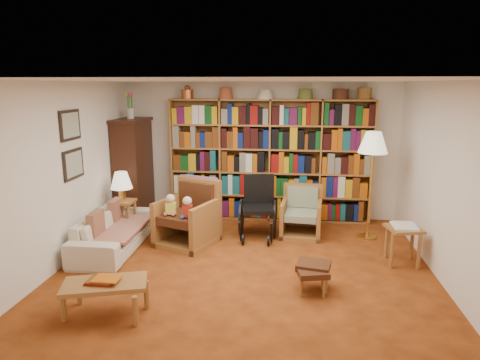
# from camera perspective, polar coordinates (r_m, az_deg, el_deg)

# --- Properties ---
(floor) EXTENTS (5.00, 5.00, 0.00)m
(floor) POSITION_cam_1_polar(r_m,az_deg,el_deg) (5.89, 0.63, -11.97)
(floor) COLOR #954417
(floor) RESTS_ON ground
(ceiling) EXTENTS (5.00, 5.00, 0.00)m
(ceiling) POSITION_cam_1_polar(r_m,az_deg,el_deg) (5.36, 0.70, 13.14)
(ceiling) COLOR white
(ceiling) RESTS_ON wall_back
(wall_back) EXTENTS (5.00, 0.00, 5.00)m
(wall_back) POSITION_cam_1_polar(r_m,az_deg,el_deg) (7.94, 2.63, 3.91)
(wall_back) COLOR white
(wall_back) RESTS_ON floor
(wall_front) EXTENTS (5.00, 0.00, 5.00)m
(wall_front) POSITION_cam_1_polar(r_m,az_deg,el_deg) (3.12, -4.40, -10.06)
(wall_front) COLOR white
(wall_front) RESTS_ON floor
(wall_left) EXTENTS (0.00, 5.00, 5.00)m
(wall_left) POSITION_cam_1_polar(r_m,az_deg,el_deg) (6.27, -22.70, 0.58)
(wall_left) COLOR white
(wall_left) RESTS_ON floor
(wall_right) EXTENTS (0.00, 5.00, 5.00)m
(wall_right) POSITION_cam_1_polar(r_m,az_deg,el_deg) (5.79, 26.10, -0.67)
(wall_right) COLOR white
(wall_right) RESTS_ON floor
(bookshelf) EXTENTS (3.60, 0.30, 2.42)m
(bookshelf) POSITION_cam_1_polar(r_m,az_deg,el_deg) (7.77, 4.00, 3.11)
(bookshelf) COLOR #A17432
(bookshelf) RESTS_ON floor
(curio_cabinet) EXTENTS (0.50, 0.95, 2.40)m
(curio_cabinet) POSITION_cam_1_polar(r_m,az_deg,el_deg) (7.99, -14.01, 1.45)
(curio_cabinet) COLOR #351B0E
(curio_cabinet) RESTS_ON floor
(framed_pictures) EXTENTS (0.03, 0.52, 0.97)m
(framed_pictures) POSITION_cam_1_polar(r_m,az_deg,el_deg) (6.45, -21.52, 4.39)
(framed_pictures) COLOR black
(framed_pictures) RESTS_ON wall_left
(sofa) EXTENTS (1.89, 0.77, 0.55)m
(sofa) POSITION_cam_1_polar(r_m,az_deg,el_deg) (6.82, -16.30, -6.51)
(sofa) COLOR beige
(sofa) RESTS_ON floor
(sofa_throw) EXTENTS (0.72, 1.30, 0.04)m
(sofa_throw) POSITION_cam_1_polar(r_m,az_deg,el_deg) (6.79, -15.92, -6.34)
(sofa_throw) COLOR beige
(sofa_throw) RESTS_ON sofa
(cushion_left) EXTENTS (0.13, 0.37, 0.36)m
(cushion_left) POSITION_cam_1_polar(r_m,az_deg,el_deg) (7.12, -16.26, -4.21)
(cushion_left) COLOR maroon
(cushion_left) RESTS_ON sofa
(cushion_right) EXTENTS (0.12, 0.37, 0.37)m
(cushion_right) POSITION_cam_1_polar(r_m,az_deg,el_deg) (6.52, -18.65, -5.95)
(cushion_right) COLOR maroon
(cushion_right) RESTS_ON sofa
(side_table_lamp) EXTENTS (0.37, 0.37, 0.59)m
(side_table_lamp) POSITION_cam_1_polar(r_m,az_deg,el_deg) (7.33, -15.32, -3.92)
(side_table_lamp) COLOR #A17432
(side_table_lamp) RESTS_ON floor
(table_lamp) EXTENTS (0.35, 0.35, 0.48)m
(table_lamp) POSITION_cam_1_polar(r_m,az_deg,el_deg) (7.21, -15.54, -0.17)
(table_lamp) COLOR gold
(table_lamp) RESTS_ON side_table_lamp
(armchair_leather) EXTENTS (1.08, 1.07, 1.01)m
(armchair_leather) POSITION_cam_1_polar(r_m,az_deg,el_deg) (6.82, -6.87, -4.90)
(armchair_leather) COLOR #A17432
(armchair_leather) RESTS_ON floor
(armchair_sage) EXTENTS (0.71, 0.73, 0.82)m
(armchair_sage) POSITION_cam_1_polar(r_m,az_deg,el_deg) (7.22, 8.14, -4.76)
(armchair_sage) COLOR #A17432
(armchair_sage) RESTS_ON floor
(wheelchair) EXTENTS (0.58, 0.81, 1.02)m
(wheelchair) POSITION_cam_1_polar(r_m,az_deg,el_deg) (6.99, 2.42, -3.91)
(wheelchair) COLOR black
(wheelchair) RESTS_ON floor
(floor_lamp) EXTENTS (0.46, 0.46, 1.74)m
(floor_lamp) POSITION_cam_1_polar(r_m,az_deg,el_deg) (7.01, 17.30, 4.24)
(floor_lamp) COLOR gold
(floor_lamp) RESTS_ON floor
(side_table_papers) EXTENTS (0.51, 0.51, 0.56)m
(side_table_papers) POSITION_cam_1_polar(r_m,az_deg,el_deg) (6.36, 20.95, -6.72)
(side_table_papers) COLOR #A17432
(side_table_papers) RESTS_ON floor
(footstool_a) EXTENTS (0.45, 0.40, 0.33)m
(footstool_a) POSITION_cam_1_polar(r_m,az_deg,el_deg) (5.39, 9.77, -11.41)
(footstool_a) COLOR #512515
(footstool_a) RESTS_ON floor
(footstool_b) EXTENTS (0.41, 0.37, 0.30)m
(footstool_b) POSITION_cam_1_polar(r_m,az_deg,el_deg) (5.28, 9.63, -12.27)
(footstool_b) COLOR #512515
(footstool_b) RESTS_ON floor
(coffee_table) EXTENTS (0.97, 0.67, 0.44)m
(coffee_table) POSITION_cam_1_polar(r_m,az_deg,el_deg) (4.95, -17.55, -13.41)
(coffee_table) COLOR #A17432
(coffee_table) RESTS_ON floor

